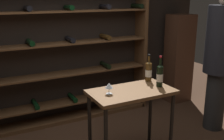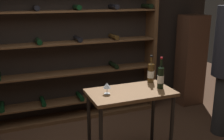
{
  "view_description": "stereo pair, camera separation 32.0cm",
  "coord_description": "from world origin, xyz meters",
  "px_view_note": "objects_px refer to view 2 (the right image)",
  "views": [
    {
      "loc": [
        -1.27,
        -2.54,
        1.98
      ],
      "look_at": [
        0.15,
        0.2,
        1.12
      ],
      "focal_mm": 43.52,
      "sensor_mm": 36.0,
      "label": 1
    },
    {
      "loc": [
        -0.97,
        -2.67,
        1.98
      ],
      "look_at": [
        0.15,
        0.2,
        1.12
      ],
      "focal_mm": 43.52,
      "sensor_mm": 36.0,
      "label": 2
    }
  ],
  "objects_px": {
    "wine_bottle_red_label": "(161,77)",
    "wine_bottle_black_capsule": "(151,72)",
    "display_cabinet": "(191,60)",
    "wine_glass_stemmed_left": "(107,86)",
    "wine_rack": "(59,57)",
    "tasting_table": "(130,101)"
  },
  "relations": [
    {
      "from": "wine_bottle_red_label",
      "to": "wine_bottle_black_capsule",
      "type": "bearing_deg",
      "value": 88.52
    },
    {
      "from": "wine_glass_stemmed_left",
      "to": "wine_bottle_black_capsule",
      "type": "bearing_deg",
      "value": 16.17
    },
    {
      "from": "display_cabinet",
      "to": "wine_bottle_black_capsule",
      "type": "distance_m",
      "value": 1.81
    },
    {
      "from": "wine_rack",
      "to": "display_cabinet",
      "type": "xyz_separation_m",
      "value": [
        2.37,
        -0.14,
        -0.23
      ]
    },
    {
      "from": "display_cabinet",
      "to": "wine_bottle_red_label",
      "type": "xyz_separation_m",
      "value": [
        -1.45,
        -1.32,
        0.22
      ]
    },
    {
      "from": "tasting_table",
      "to": "wine_bottle_black_capsule",
      "type": "distance_m",
      "value": 0.5
    },
    {
      "from": "tasting_table",
      "to": "wine_bottle_black_capsule",
      "type": "height_order",
      "value": "wine_bottle_black_capsule"
    },
    {
      "from": "display_cabinet",
      "to": "wine_bottle_black_capsule",
      "type": "xyz_separation_m",
      "value": [
        -1.44,
        -1.08,
        0.22
      ]
    },
    {
      "from": "wine_rack",
      "to": "display_cabinet",
      "type": "relative_size",
      "value": 1.99
    },
    {
      "from": "wine_bottle_red_label",
      "to": "wine_bottle_black_capsule",
      "type": "xyz_separation_m",
      "value": [
        0.01,
        0.24,
        -0.01
      ]
    },
    {
      "from": "tasting_table",
      "to": "display_cabinet",
      "type": "relative_size",
      "value": 0.6
    },
    {
      "from": "tasting_table",
      "to": "wine_bottle_red_label",
      "type": "xyz_separation_m",
      "value": [
        0.37,
        -0.04,
        0.27
      ]
    },
    {
      "from": "wine_rack",
      "to": "tasting_table",
      "type": "height_order",
      "value": "wine_rack"
    },
    {
      "from": "tasting_table",
      "to": "wine_glass_stemmed_left",
      "type": "height_order",
      "value": "wine_glass_stemmed_left"
    },
    {
      "from": "wine_glass_stemmed_left",
      "to": "tasting_table",
      "type": "bearing_deg",
      "value": -2.32
    },
    {
      "from": "wine_bottle_red_label",
      "to": "wine_glass_stemmed_left",
      "type": "xyz_separation_m",
      "value": [
        -0.66,
        0.05,
        -0.05
      ]
    },
    {
      "from": "display_cabinet",
      "to": "wine_bottle_black_capsule",
      "type": "bearing_deg",
      "value": -143.18
    },
    {
      "from": "tasting_table",
      "to": "wine_glass_stemmed_left",
      "type": "relative_size",
      "value": 7.67
    },
    {
      "from": "wine_bottle_black_capsule",
      "to": "wine_glass_stemmed_left",
      "type": "relative_size",
      "value": 2.72
    },
    {
      "from": "wine_bottle_black_capsule",
      "to": "tasting_table",
      "type": "bearing_deg",
      "value": -151.64
    },
    {
      "from": "display_cabinet",
      "to": "wine_glass_stemmed_left",
      "type": "height_order",
      "value": "display_cabinet"
    },
    {
      "from": "tasting_table",
      "to": "wine_rack",
      "type": "bearing_deg",
      "value": 111.28
    }
  ]
}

